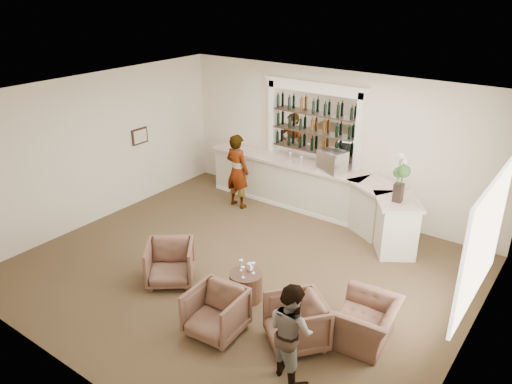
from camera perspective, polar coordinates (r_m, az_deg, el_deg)
ground at (r=9.63m, az=-1.66°, el=-8.90°), size 8.00×8.00×0.00m
room_shell at (r=9.07m, az=1.73°, el=5.35°), size 8.04×7.02×3.32m
bar_counter at (r=11.68m, az=6.66°, el=0.17°), size 5.72×1.80×1.14m
back_bar_alcove at (r=11.69m, az=6.57°, el=7.79°), size 2.64×0.25×3.00m
cocktail_table at (r=8.74m, az=-1.16°, el=-10.67°), size 0.57×0.57×0.50m
sommelier at (r=11.86m, az=-2.14°, el=2.41°), size 0.69×0.49×1.81m
guest at (r=7.02m, az=4.00°, el=-15.57°), size 0.87×0.78×1.47m
armchair_left at (r=9.24m, az=-9.80°, el=-8.01°), size 1.17×1.18×0.77m
armchair_center at (r=7.95m, az=-4.61°, el=-13.54°), size 0.87×0.90×0.76m
armchair_right at (r=7.74m, az=4.60°, el=-14.63°), size 1.18×1.18×0.77m
armchair_far at (r=7.98m, az=12.37°, el=-14.30°), size 1.00×1.12×0.67m
espresso_machine at (r=11.21m, az=8.70°, el=3.49°), size 0.64×0.58×0.48m
flower_vase at (r=9.85m, az=16.18°, el=1.91°), size 0.26×0.26×0.98m
wine_glass_bar_left at (r=11.57m, az=5.18°, el=3.59°), size 0.07×0.07×0.21m
wine_glass_bar_right at (r=11.82m, az=3.93°, el=4.05°), size 0.07×0.07×0.21m
wine_glass_tbl_a at (r=8.63m, az=-1.70°, el=-8.37°), size 0.07×0.07×0.21m
wine_glass_tbl_b at (r=8.55m, az=-0.31°, el=-8.68°), size 0.07×0.07×0.21m
wine_glass_tbl_c at (r=8.44m, az=-1.50°, el=-9.17°), size 0.07×0.07×0.21m
napkin_holder at (r=8.68m, az=-0.72°, el=-8.52°), size 0.08×0.08×0.12m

